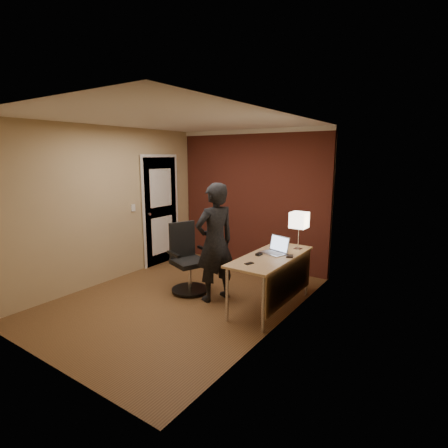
% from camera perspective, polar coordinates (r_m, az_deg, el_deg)
% --- Properties ---
extents(room, '(4.00, 4.00, 4.00)m').
position_cam_1_polar(room, '(6.24, 0.37, 4.95)').
color(room, brown).
rests_on(room, ground).
extents(desk, '(0.60, 1.50, 0.73)m').
position_cam_1_polar(desk, '(4.72, 8.49, -6.72)').
color(desk, tan).
rests_on(desk, ground).
extents(desk_lamp, '(0.22, 0.22, 0.54)m').
position_cam_1_polar(desk_lamp, '(4.98, 12.16, 0.55)').
color(desk_lamp, silver).
rests_on(desk_lamp, desk).
extents(laptop, '(0.39, 0.35, 0.23)m').
position_cam_1_polar(laptop, '(4.82, 8.52, -3.98)').
color(laptop, silver).
rests_on(laptop, desk).
extents(mouse, '(0.06, 0.10, 0.03)m').
position_cam_1_polar(mouse, '(4.70, 5.73, -4.92)').
color(mouse, black).
rests_on(mouse, desk).
extents(phone, '(0.09, 0.13, 0.01)m').
position_cam_1_polar(phone, '(4.33, 4.13, -6.44)').
color(phone, black).
rests_on(phone, desk).
extents(wallet, '(0.13, 0.14, 0.02)m').
position_cam_1_polar(wallet, '(4.69, 10.66, -5.17)').
color(wallet, black).
rests_on(wallet, desk).
extents(office_chair, '(0.60, 0.65, 1.03)m').
position_cam_1_polar(office_chair, '(5.34, -5.99, -6.22)').
color(office_chair, black).
rests_on(office_chair, ground).
extents(person, '(0.60, 0.72, 1.68)m').
position_cam_1_polar(person, '(4.90, -1.49, -3.05)').
color(person, black).
rests_on(person, ground).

